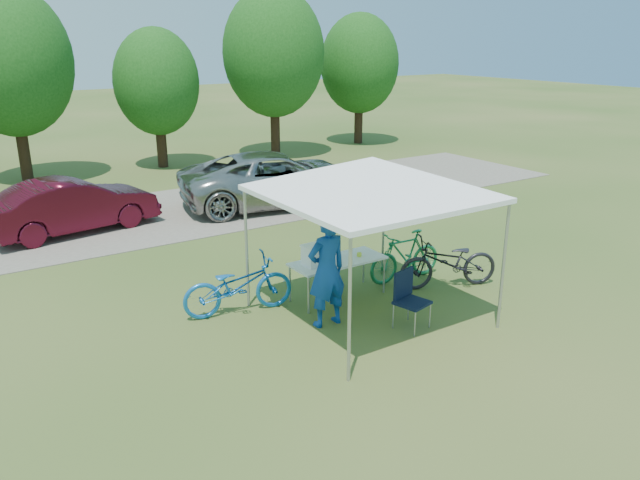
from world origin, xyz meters
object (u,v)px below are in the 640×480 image
object	(u,v)px
bike_blue	(238,285)
bike_green	(405,256)
minivan	(277,179)
folding_chair	(408,294)
sedan	(73,205)
folding_table	(338,262)
cooler	(318,255)
bike_dark	(449,262)
cyclist	(327,270)

from	to	relation	value
bike_blue	bike_green	xyz separation A→B (m)	(3.36, -0.40, -0.01)
minivan	folding_chair	bearing A→B (deg)	177.01
minivan	sedan	bearing A→B (deg)	95.92
folding_chair	bike_green	world-z (taller)	bike_green
folding_table	minivan	distance (m)	6.60
cooler	sedan	size ratio (longest dim) A/B	0.13
folding_table	bike_blue	world-z (taller)	bike_blue
bike_dark	minivan	world-z (taller)	minivan
cyclist	bike_blue	size ratio (longest dim) A/B	1.00
folding_table	bike_blue	bearing A→B (deg)	168.13
sedan	cooler	bearing A→B (deg)	-167.85
bike_dark	sedan	size ratio (longest dim) A/B	0.48
cooler	cyclist	size ratio (longest dim) A/B	0.27
bike_blue	sedan	bearing A→B (deg)	21.25
folding_table	folding_chair	world-z (taller)	folding_chair
bike_dark	bike_green	bearing A→B (deg)	-128.08
cyclist	bike_dark	size ratio (longest dim) A/B	1.00
minivan	folding_table	bearing A→B (deg)	171.28
cyclist	minivan	size ratio (longest dim) A/B	0.36
cyclist	bike_green	size ratio (longest dim) A/B	1.17
cooler	bike_dark	size ratio (longest dim) A/B	0.27
minivan	sedan	world-z (taller)	minivan
folding_table	cyclist	distance (m)	1.18
bike_blue	bike_green	size ratio (longest dim) A/B	1.17
folding_table	sedan	distance (m)	7.36
sedan	minivan	bearing A→B (deg)	-104.52
bike_green	bike_dark	distance (m)	0.86
cooler	folding_table	bearing A→B (deg)	-0.00
bike_green	bike_dark	xyz separation A→B (m)	(0.43, -0.74, 0.01)
bike_green	sedan	bearing A→B (deg)	-142.74
cyclist	minivan	bearing A→B (deg)	-113.34
folding_chair	minivan	distance (m)	8.04
folding_chair	cooler	bearing A→B (deg)	100.49
folding_table	bike_green	bearing A→B (deg)	-0.96
folding_table	bike_blue	size ratio (longest dim) A/B	0.91
bike_dark	folding_table	bearing A→B (deg)	-89.52
cooler	minivan	distance (m)	6.76
cooler	bike_dark	bearing A→B (deg)	-17.41
bike_green	bike_dark	world-z (taller)	bike_dark
bike_blue	bike_dark	world-z (taller)	same
cooler	bike_green	xyz separation A→B (m)	(2.00, -0.03, -0.41)
cooler	bike_green	world-z (taller)	cooler
bike_green	bike_blue	bearing A→B (deg)	-94.02
folding_chair	cyclist	distance (m)	1.37
folding_table	minivan	bearing A→B (deg)	70.00
cooler	minivan	size ratio (longest dim) A/B	0.10
cyclist	bike_dark	bearing A→B (deg)	-178.50
folding_chair	sedan	bearing A→B (deg)	98.19
folding_table	bike_green	world-z (taller)	bike_green
folding_table	bike_dark	distance (m)	2.15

